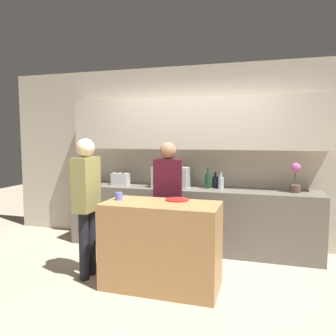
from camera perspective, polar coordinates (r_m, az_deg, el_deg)
ground_plane at (r=3.74m, az=-1.20°, el=-20.38°), size 14.00×14.00×0.00m
back_wall at (r=4.98m, az=4.63°, el=4.34°), size 6.40×0.40×2.70m
back_counter at (r=4.86m, az=3.86°, el=-8.67°), size 3.60×0.62×0.89m
kitchen_island at (r=3.63m, az=-1.16°, el=-13.28°), size 1.24×0.60×0.93m
microwave at (r=4.82m, az=0.65°, el=-1.55°), size 0.52×0.39×0.30m
toaster at (r=5.11m, az=-8.26°, el=-1.87°), size 0.26×0.16×0.18m
potted_plant at (r=4.65m, az=21.29°, el=-1.58°), size 0.14×0.14×0.39m
bottle_0 at (r=4.72m, az=6.95°, el=-2.19°), size 0.07×0.07×0.30m
bottle_1 at (r=4.80m, az=8.21°, el=-2.38°), size 0.08×0.08×0.23m
bottle_2 at (r=4.70m, az=9.21°, el=-2.54°), size 0.08×0.08×0.23m
plate_on_island at (r=3.64m, az=1.60°, el=-5.53°), size 0.26×0.26×0.01m
cup_0 at (r=3.70m, az=-8.57°, el=-4.87°), size 0.08×0.08×0.09m
person_left at (r=4.06m, az=-0.02°, el=-4.59°), size 0.37×0.24×1.57m
person_center at (r=3.87m, az=-14.02°, el=-4.77°), size 0.21×0.34×1.61m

